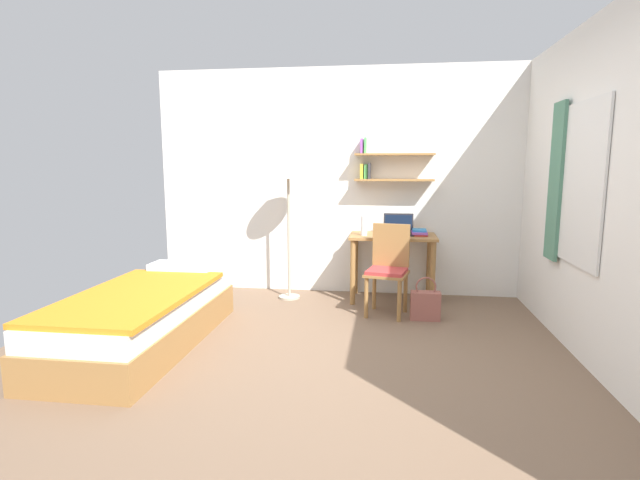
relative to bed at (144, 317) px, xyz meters
The scene contains 11 objects.
ground_plane 1.51m from the bed, ahead, with size 5.28×5.28×0.00m, color brown.
wall_back 2.70m from the bed, 52.85° to the left, with size 4.40×0.27×2.60m.
wall_right 3.67m from the bed, ahead, with size 0.10×4.40×2.60m.
bed is the anchor object (origin of this frame).
desk 2.67m from the bed, 38.70° to the left, with size 0.94×0.56×0.74m.
desk_chair 2.34m from the bed, 29.76° to the left, with size 0.47×0.47×0.91m.
standing_lamp 2.15m from the bed, 59.90° to the left, with size 0.40×0.40×1.58m.
laptop 2.79m from the bed, 38.84° to the left, with size 0.33×0.23×0.23m.
water_bottle 2.44m from the bed, 42.06° to the left, with size 0.07×0.07×0.21m, color silver.
book_stack 2.93m from the bed, 35.09° to the left, with size 0.17×0.22×0.07m.
handbag 2.59m from the bed, 22.67° to the left, with size 0.29×0.13×0.43m.
Camera 1 is at (0.50, -3.58, 1.49)m, focal length 26.95 mm.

